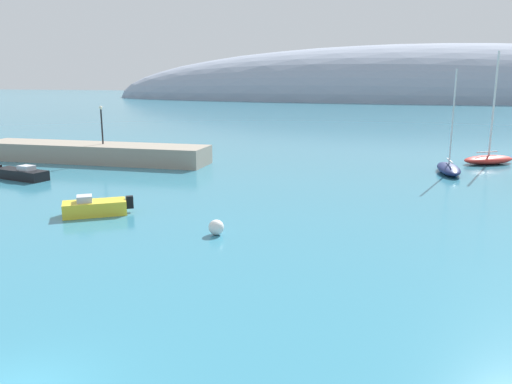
% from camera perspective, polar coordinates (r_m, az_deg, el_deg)
% --- Properties ---
extents(breakwater_rocks, '(24.23, 5.16, 1.83)m').
position_cam_1_polar(breakwater_rocks, '(55.01, -17.64, 4.18)').
color(breakwater_rocks, gray).
rests_on(breakwater_rocks, ground).
extents(distant_ridge, '(251.66, 60.17, 40.83)m').
position_cam_1_polar(distant_ridge, '(203.99, 18.32, 9.61)').
color(distant_ridge, '#8E99AD').
rests_on(distant_ridge, ground).
extents(sailboat_navy_near_shore, '(2.34, 5.93, 9.14)m').
position_cam_1_polar(sailboat_navy_near_shore, '(49.04, 20.58, 2.53)').
color(sailboat_navy_near_shore, navy).
rests_on(sailboat_navy_near_shore, water).
extents(sailboat_red_mid_mooring, '(5.91, 5.09, 10.86)m').
position_cam_1_polar(sailboat_red_mid_mooring, '(56.00, 24.38, 3.46)').
color(sailboat_red_mid_mooring, red).
rests_on(sailboat_red_mid_mooring, water).
extents(motorboat_yellow_foreground, '(4.08, 3.45, 1.28)m').
position_cam_1_polar(motorboat_yellow_foreground, '(33.59, -17.44, -1.63)').
color(motorboat_yellow_foreground, yellow).
rests_on(motorboat_yellow_foreground, water).
extents(motorboat_black_alongside_breakwater, '(5.74, 2.68, 1.23)m').
position_cam_1_polar(motorboat_black_alongside_breakwater, '(47.67, -24.62, 1.84)').
color(motorboat_black_alongside_breakwater, black).
rests_on(motorboat_black_alongside_breakwater, water).
extents(mooring_buoy_white, '(0.84, 0.84, 0.84)m').
position_cam_1_polar(mooring_buoy_white, '(28.13, -4.43, -3.93)').
color(mooring_buoy_white, silver).
rests_on(mooring_buoy_white, water).
extents(harbor_lamp_post, '(0.36, 0.36, 3.81)m').
position_cam_1_polar(harbor_lamp_post, '(54.19, -16.76, 7.63)').
color(harbor_lamp_post, black).
rests_on(harbor_lamp_post, breakwater_rocks).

